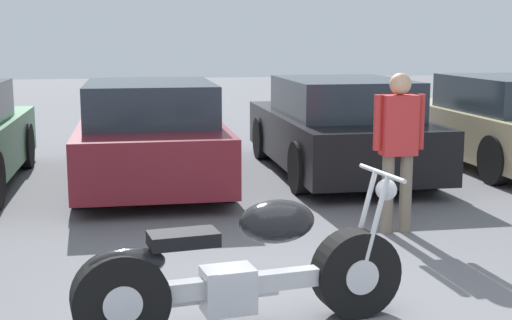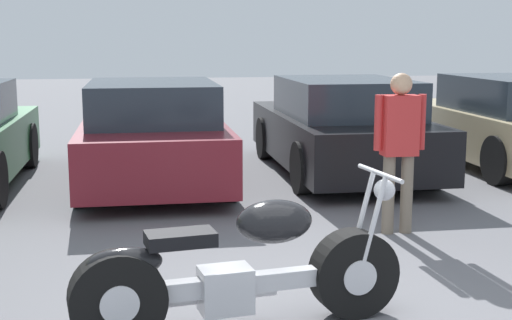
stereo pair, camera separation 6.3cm
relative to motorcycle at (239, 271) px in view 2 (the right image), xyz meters
name	(u,v)px [view 2 (the right image)]	position (x,y,z in m)	size (l,w,h in m)	color
motorcycle	(239,271)	(0.00, 0.00, 0.00)	(2.25, 0.72, 1.02)	black
parked_car_maroon	(153,134)	(-0.44, 5.05, 0.24)	(1.90, 4.28, 1.36)	maroon
parked_car_black	(341,128)	(2.22, 5.28, 0.24)	(1.90, 4.28, 1.36)	black
parked_car_champagne	(511,124)	(4.89, 5.37, 0.24)	(1.90, 4.28, 1.36)	#C6B284
person_standing	(399,140)	(1.89, 2.11, 0.53)	(0.52, 0.21, 1.59)	#726656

